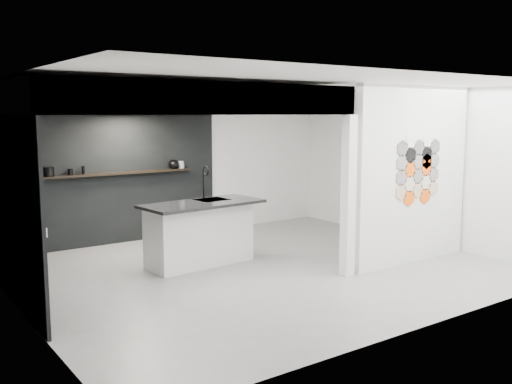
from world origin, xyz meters
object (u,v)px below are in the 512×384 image
object	(u,v)px
stockpot	(48,172)
kettle	(174,164)
wall_basin	(25,231)
glass_vase	(181,165)
partition_panel	(413,175)
utensil_cup	(70,172)
glass_bowl	(181,166)
kitchen_island	(200,232)
bottle_dark	(83,170)

from	to	relation	value
stockpot	kettle	world-z (taller)	kettle
wall_basin	glass_vase	world-z (taller)	glass_vase
partition_panel	kettle	world-z (taller)	partition_panel
partition_panel	utensil_cup	bearing A→B (deg)	137.41
glass_vase	partition_panel	bearing A→B (deg)	-61.77
glass_bowl	kettle	bearing A→B (deg)	180.00
kitchen_island	utensil_cup	size ratio (longest dim) A/B	18.08
bottle_dark	glass_vase	bearing A→B (deg)	0.00
glass_bowl	utensil_cup	distance (m)	2.13
wall_basin	kettle	distance (m)	3.88
wall_basin	kettle	size ratio (longest dim) A/B	2.91
stockpot	glass_vase	xyz separation A→B (m)	(2.50, 0.00, -0.01)
wall_basin	glass_bowl	distance (m)	4.00
kettle	glass_bowl	bearing A→B (deg)	-5.32
wall_basin	glass_vase	bearing A→B (deg)	31.35
glass_vase	bottle_dark	distance (m)	1.91
kitchen_island	kettle	world-z (taller)	kitchen_island
kitchen_island	glass_bowl	size ratio (longest dim) A/B	15.87
wall_basin	stockpot	bearing A→B (deg)	66.63
stockpot	utensil_cup	world-z (taller)	stockpot
kettle	glass_vase	xyz separation A→B (m)	(0.16, 0.00, -0.02)
bottle_dark	utensil_cup	xyz separation A→B (m)	(-0.22, 0.00, -0.02)
wall_basin	stockpot	distance (m)	2.32
stockpot	kettle	size ratio (longest dim) A/B	0.93
kettle	partition_panel	bearing A→B (deg)	-65.33
kitchen_island	glass_bowl	xyz separation A→B (m)	(0.80, 2.10, 0.85)
kitchen_island	kettle	xyz separation A→B (m)	(0.64, 2.10, 0.89)
bottle_dark	utensil_cup	distance (m)	0.23
kitchen_island	bottle_dark	xyz separation A→B (m)	(-1.11, 2.10, 0.88)
kettle	kitchen_island	bearing A→B (deg)	-112.32
wall_basin	kettle	world-z (taller)	kettle
stockpot	glass_bowl	size ratio (longest dim) A/B	1.56
kettle	bottle_dark	xyz separation A→B (m)	(-1.75, 0.00, -0.02)
glass_vase	utensil_cup	size ratio (longest dim) A/B	1.30
wall_basin	utensil_cup	xyz separation A→B (m)	(1.26, 2.07, 0.52)
bottle_dark	utensil_cup	bearing A→B (deg)	180.00
stockpot	bottle_dark	world-z (taller)	stockpot
wall_basin	glass_bowl	xyz separation A→B (m)	(3.39, 2.07, 0.51)
bottle_dark	stockpot	bearing A→B (deg)	180.00
bottle_dark	utensil_cup	size ratio (longest dim) A/B	1.33
partition_panel	utensil_cup	size ratio (longest dim) A/B	25.79
glass_bowl	wall_basin	bearing A→B (deg)	-148.65
partition_panel	glass_bowl	distance (m)	4.39
partition_panel	kettle	distance (m)	4.46
kettle	bottle_dark	world-z (taller)	kettle
partition_panel	wall_basin	xyz separation A→B (m)	(-5.46, 1.80, -0.55)
bottle_dark	kitchen_island	bearing A→B (deg)	-62.18
utensil_cup	bottle_dark	bearing A→B (deg)	0.00
partition_panel	utensil_cup	world-z (taller)	partition_panel
wall_basin	partition_panel	bearing A→B (deg)	-18.23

